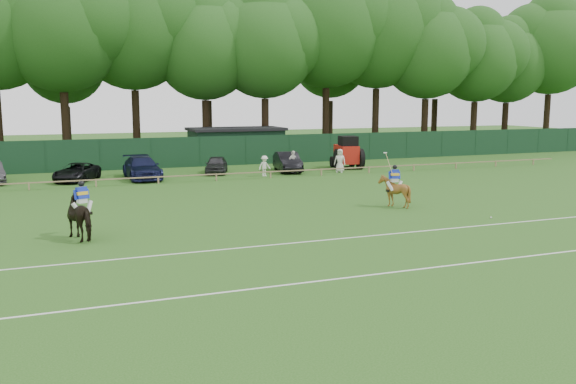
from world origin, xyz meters
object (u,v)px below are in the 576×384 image
spectator_left (265,166)px  tractor (347,153)px  suv_black (77,172)px  utility_shed (236,144)px  horse_dark (83,216)px  horse_chestnut (394,191)px  polo_ball (491,218)px  spectator_mid (293,162)px  estate_black (288,162)px  spectator_right (340,161)px  sedan_navy (142,168)px  hatch_grey (216,165)px

spectator_left → tractor: bearing=1.7°
suv_black → utility_shed: size_ratio=0.53×
horse_dark → horse_chestnut: size_ratio=1.33×
spectator_left → polo_ball: spectator_left is taller
spectator_mid → horse_dark: bearing=-154.9°
spectator_left → polo_ball: bearing=-89.8°
polo_ball → estate_black: bearing=96.3°
horse_dark → estate_black: (16.05, 18.25, -0.18)m
spectator_left → tractor: (7.87, 2.27, 0.49)m
estate_black → spectator_right: (3.59, -1.91, 0.14)m
horse_dark → sedan_navy: 18.68m
sedan_navy → spectator_mid: 11.27m
sedan_navy → suv_black: bearing=172.4°
spectator_mid → tractor: (5.18, 1.13, 0.40)m
spectator_mid → polo_ball: spectator_mid is taller
utility_shed → spectator_right: bearing=-64.7°
estate_black → utility_shed: 9.06m
spectator_right → utility_shed: (-5.11, 10.81, 0.64)m
utility_shed → horse_dark: bearing=-118.2°
hatch_grey → spectator_mid: 5.84m
horse_dark → estate_black: size_ratio=0.48×
spectator_left → spectator_mid: size_ratio=0.89×
horse_chestnut → spectator_mid: (0.46, 15.56, 0.01)m
sedan_navy → utility_shed: (9.64, 9.12, 0.76)m
horse_chestnut → spectator_mid: 15.56m
hatch_grey → spectator_mid: (5.54, -1.84, 0.19)m
horse_dark → suv_black: size_ratio=0.50×
hatch_grey → estate_black: bearing=9.4°
sedan_navy → hatch_grey: (5.72, 1.15, -0.12)m
estate_black → spectator_right: 4.07m
horse_chestnut → suv_black: (-15.18, 16.67, -0.22)m
sedan_navy → estate_black: (11.16, 0.22, -0.02)m
spectator_left → horse_dark: bearing=-144.0°
tractor → horse_chestnut: bearing=-98.7°
sedan_navy → polo_ball: (13.46, -20.68, -0.74)m
spectator_left → polo_ball: 19.50m
suv_black → tractor: bearing=24.7°
utility_shed → estate_black: bearing=-80.3°
horse_chestnut → spectator_mid: size_ratio=0.98×
horse_chestnut → polo_ball: 5.24m
hatch_grey → spectator_left: bearing=-27.0°
spectator_mid → polo_ball: size_ratio=18.87×
spectator_left → spectator_mid: spectator_mid is taller
tractor → hatch_grey: bearing=-173.8°
hatch_grey → estate_black: (5.45, -0.94, 0.10)m
horse_chestnut → estate_black: bearing=-79.2°
horse_dark → polo_ball: (18.35, -2.65, -0.89)m
horse_chestnut → sedan_navy: 19.50m
horse_dark → estate_black: 24.30m
suv_black → utility_shed: utility_shed is taller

